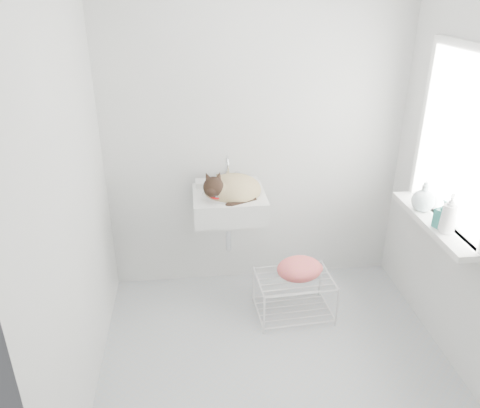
{
  "coord_description": "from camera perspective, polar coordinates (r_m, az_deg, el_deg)",
  "views": [
    {
      "loc": [
        -0.48,
        -2.26,
        2.18
      ],
      "look_at": [
        -0.17,
        0.5,
        0.88
      ],
      "focal_mm": 35.32,
      "sensor_mm": 36.0,
      "label": 1
    }
  ],
  "objects": [
    {
      "name": "windowsill",
      "position": [
        3.18,
        22.31,
        -2.09
      ],
      "size": [
        0.16,
        0.88,
        0.04
      ],
      "primitive_type": "cube",
      "color": "white",
      "rests_on": "right_wall"
    },
    {
      "name": "wire_rack",
      "position": [
        3.47,
        6.51,
        -11.01
      ],
      "size": [
        0.54,
        0.39,
        0.31
      ],
      "primitive_type": "cube",
      "rotation": [
        0.0,
        0.0,
        0.06
      ],
      "color": "silver",
      "rests_on": "floor"
    },
    {
      "name": "cat",
      "position": [
        3.27,
        -1.07,
        1.77
      ],
      "size": [
        0.45,
        0.39,
        0.26
      ],
      "rotation": [
        0.0,
        0.0,
        0.18
      ],
      "color": "tan",
      "rests_on": "sink"
    },
    {
      "name": "faucet",
      "position": [
        3.41,
        -1.63,
        4.61
      ],
      "size": [
        0.18,
        0.13,
        0.18
      ],
      "primitive_type": null,
      "color": "silver",
      "rests_on": "sink"
    },
    {
      "name": "window_glass",
      "position": [
        3.04,
        25.16,
        6.78
      ],
      "size": [
        0.01,
        0.8,
        1.0
      ],
      "primitive_type": "cube",
      "color": "white",
      "rests_on": "right_wall"
    },
    {
      "name": "sink",
      "position": [
        3.3,
        -1.33,
        1.25
      ],
      "size": [
        0.5,
        0.44,
        0.2
      ],
      "primitive_type": "cube",
      "color": "silver",
      "rests_on": "back_wall"
    },
    {
      "name": "bottle_a",
      "position": [
        3.04,
        23.56,
        -3.14
      ],
      "size": [
        0.11,
        0.11,
        0.21
      ],
      "primitive_type": "imported",
      "rotation": [
        0.0,
        0.0,
        5.63
      ],
      "color": "white",
      "rests_on": "windowsill"
    },
    {
      "name": "back_wall",
      "position": [
        3.43,
        1.94,
        9.3
      ],
      "size": [
        2.2,
        0.02,
        2.5
      ],
      "primitive_type": "cube",
      "color": "silver",
      "rests_on": "ground"
    },
    {
      "name": "bottle_c",
      "position": [
        3.28,
        21.08,
        -0.64
      ],
      "size": [
        0.2,
        0.2,
        0.19
      ],
      "primitive_type": "imported",
      "rotation": [
        0.0,
        0.0,
        2.65
      ],
      "color": "white",
      "rests_on": "windowsill"
    },
    {
      "name": "left_wall",
      "position": [
        2.53,
        -20.09,
        1.82
      ],
      "size": [
        0.02,
        2.0,
        2.5
      ],
      "primitive_type": "cube",
      "color": "silver",
      "rests_on": "ground"
    },
    {
      "name": "window_frame",
      "position": [
        3.03,
        24.91,
        6.78
      ],
      "size": [
        0.04,
        0.9,
        1.1
      ],
      "primitive_type": "cube",
      "color": "white",
      "rests_on": "right_wall"
    },
    {
      "name": "towel",
      "position": [
        3.37,
        7.16,
        -8.32
      ],
      "size": [
        0.37,
        0.29,
        0.13
      ],
      "primitive_type": "ellipsoid",
      "rotation": [
        0.0,
        0.0,
        0.2
      ],
      "color": "orange",
      "rests_on": "wire_rack"
    },
    {
      "name": "floor",
      "position": [
        3.18,
        4.29,
        -18.31
      ],
      "size": [
        2.2,
        2.0,
        0.02
      ],
      "primitive_type": "cube",
      "color": "#A4ABB2",
      "rests_on": "ground"
    },
    {
      "name": "bottle_b",
      "position": [
        3.09,
        23.04,
        -2.61
      ],
      "size": [
        0.1,
        0.11,
        0.18
      ],
      "primitive_type": "imported",
      "rotation": [
        0.0,
        0.0,
        0.39
      ],
      "color": "teal",
      "rests_on": "windowsill"
    },
    {
      "name": "right_wall",
      "position": [
        2.92,
        26.96,
        3.62
      ],
      "size": [
        0.02,
        2.0,
        2.5
      ],
      "primitive_type": "cube",
      "color": "silver",
      "rests_on": "ground"
    }
  ]
}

